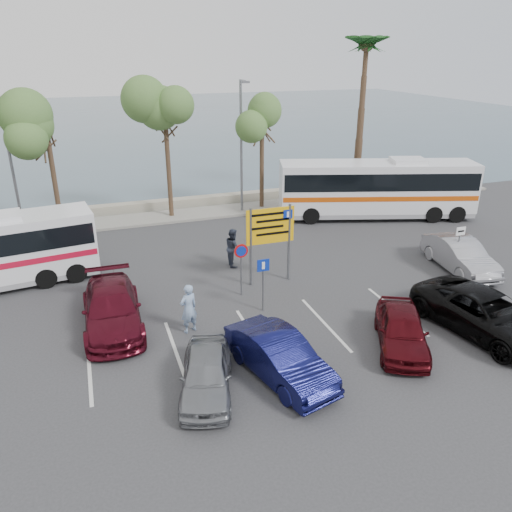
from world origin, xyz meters
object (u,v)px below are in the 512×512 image
object	(u,v)px
car_maroon	(112,309)
direction_sign	(270,232)
car_red	(402,330)
pedestrian_far	(233,247)
car_blue	(279,357)
car_silver_b	(460,255)
coach_bus_right	(376,191)
street_lamp_right	(242,141)
street_lamp_left	(9,154)
pedestrian_near	(189,309)
car_silver_a	(206,374)
suv_black	(486,314)

from	to	relation	value
car_maroon	direction_sign	bearing A→B (deg)	14.95
car_red	pedestrian_far	world-z (taller)	pedestrian_far
car_maroon	pedestrian_far	bearing A→B (deg)	35.47
car_blue	car_silver_b	world-z (taller)	car_silver_b
coach_bus_right	street_lamp_right	bearing A→B (deg)	154.25
street_lamp_left	car_maroon	bearing A→B (deg)	-71.59
car_red	pedestrian_far	xyz separation A→B (m)	(-3.50, 8.87, 0.24)
car_silver_b	pedestrian_near	distance (m)	13.41
car_silver_a	pedestrian_near	distance (m)	3.70
car_blue	coach_bus_right	bearing A→B (deg)	33.67
car_silver_a	pedestrian_far	world-z (taller)	pedestrian_far
coach_bus_right	pedestrian_far	distance (m)	11.41
car_silver_a	car_maroon	distance (m)	5.55
car_maroon	car_red	bearing A→B (deg)	-25.50
street_lamp_right	pedestrian_near	world-z (taller)	street_lamp_right
suv_black	coach_bus_right	bearing A→B (deg)	65.60
pedestrian_far	direction_sign	bearing A→B (deg)	-153.85
pedestrian_far	car_silver_a	bearing A→B (deg)	161.55
direction_sign	car_red	bearing A→B (deg)	-69.00
direction_sign	coach_bus_right	size ratio (longest dim) A/B	0.30
direction_sign	car_blue	xyz separation A→B (m)	(-2.20, -6.70, -1.70)
car_red	pedestrian_near	size ratio (longest dim) A/B	2.11
car_maroon	pedestrian_near	size ratio (longest dim) A/B	2.69
direction_sign	pedestrian_near	distance (m)	5.49
pedestrian_far	street_lamp_right	bearing A→B (deg)	-17.47
pedestrian_near	pedestrian_far	distance (m)	6.34
coach_bus_right	pedestrian_far	world-z (taller)	coach_bus_right
car_silver_b	pedestrian_far	bearing A→B (deg)	165.64
suv_black	pedestrian_far	bearing A→B (deg)	118.07
pedestrian_near	direction_sign	bearing A→B (deg)	-166.36
car_silver_b	pedestrian_far	size ratio (longest dim) A/B	2.46
car_red	car_blue	bearing A→B (deg)	-150.35
direction_sign	car_silver_b	xyz separation A→B (m)	(9.00, -1.70, -1.67)
coach_bus_right	car_maroon	world-z (taller)	coach_bus_right
car_silver_a	car_blue	bearing A→B (deg)	16.07
coach_bus_right	car_blue	bearing A→B (deg)	-131.25
pedestrian_near	pedestrian_far	xyz separation A→B (m)	(3.34, 5.39, -0.03)
street_lamp_right	car_silver_a	distance (m)	18.68
street_lamp_right	car_maroon	bearing A→B (deg)	-126.83
car_silver_a	car_red	distance (m)	7.10
direction_sign	car_silver_b	distance (m)	9.31
pedestrian_near	car_red	bearing A→B (deg)	131.87
suv_black	car_silver_b	distance (m)	5.83
street_lamp_right	car_silver_b	xyz separation A→B (m)	(7.00, -12.02, -3.84)
street_lamp_right	car_silver_b	size ratio (longest dim) A/B	1.74
street_lamp_left	car_red	bearing A→B (deg)	-51.25
car_blue	pedestrian_far	world-z (taller)	pedestrian_far
street_lamp_right	direction_sign	size ratio (longest dim) A/B	2.23
suv_black	pedestrian_far	xyz separation A→B (m)	(-7.00, 9.07, 0.15)
coach_bus_right	pedestrian_near	distance (m)	16.95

